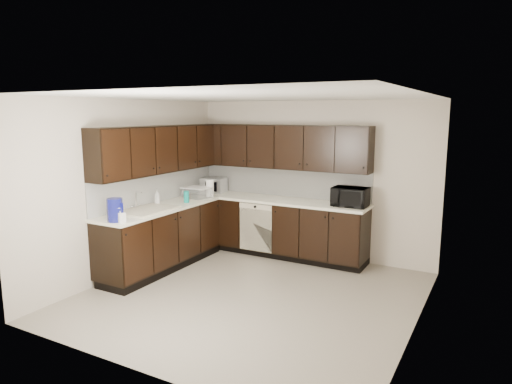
% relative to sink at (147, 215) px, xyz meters
% --- Properties ---
extents(floor, '(4.00, 4.00, 0.00)m').
position_rel_sink_xyz_m(floor, '(1.68, 0.01, -0.88)').
color(floor, gray).
rests_on(floor, ground).
extents(ceiling, '(4.00, 4.00, 0.00)m').
position_rel_sink_xyz_m(ceiling, '(1.68, 0.01, 1.62)').
color(ceiling, white).
rests_on(ceiling, wall_back).
extents(wall_back, '(4.00, 0.02, 2.50)m').
position_rel_sink_xyz_m(wall_back, '(1.68, 2.01, 0.37)').
color(wall_back, beige).
rests_on(wall_back, floor).
extents(wall_left, '(0.02, 4.00, 2.50)m').
position_rel_sink_xyz_m(wall_left, '(-0.32, 0.01, 0.37)').
color(wall_left, beige).
rests_on(wall_left, floor).
extents(wall_right, '(0.02, 4.00, 2.50)m').
position_rel_sink_xyz_m(wall_right, '(3.68, 0.01, 0.37)').
color(wall_right, beige).
rests_on(wall_right, floor).
extents(wall_front, '(4.00, 0.02, 2.50)m').
position_rel_sink_xyz_m(wall_front, '(1.68, -1.99, 0.37)').
color(wall_front, beige).
rests_on(wall_front, floor).
extents(lower_cabinets, '(3.00, 2.80, 0.90)m').
position_rel_sink_xyz_m(lower_cabinets, '(0.67, 1.12, -0.47)').
color(lower_cabinets, black).
rests_on(lower_cabinets, floor).
extents(countertop, '(3.03, 2.83, 0.04)m').
position_rel_sink_xyz_m(countertop, '(0.67, 1.12, 0.04)').
color(countertop, white).
rests_on(countertop, lower_cabinets).
extents(backsplash, '(3.00, 2.80, 0.48)m').
position_rel_sink_xyz_m(backsplash, '(0.46, 1.33, 0.30)').
color(backsplash, silver).
rests_on(backsplash, countertop).
extents(upper_cabinets, '(3.00, 2.80, 0.70)m').
position_rel_sink_xyz_m(upper_cabinets, '(0.58, 1.22, 0.89)').
color(upper_cabinets, black).
rests_on(upper_cabinets, wall_back).
extents(dishwasher, '(0.58, 0.04, 0.78)m').
position_rel_sink_xyz_m(dishwasher, '(0.98, 1.42, -0.33)').
color(dishwasher, beige).
rests_on(dishwasher, lower_cabinets).
extents(sink, '(0.54, 0.82, 0.42)m').
position_rel_sink_xyz_m(sink, '(0.00, 0.00, 0.00)').
color(sink, beige).
rests_on(sink, countertop).
extents(microwave, '(0.52, 0.35, 0.28)m').
position_rel_sink_xyz_m(microwave, '(2.43, 1.68, 0.20)').
color(microwave, black).
rests_on(microwave, countertop).
extents(soap_bottle_a, '(0.11, 0.11, 0.19)m').
position_rel_sink_xyz_m(soap_bottle_a, '(0.20, -0.69, 0.15)').
color(soap_bottle_a, gray).
rests_on(soap_bottle_a, countertop).
extents(soap_bottle_b, '(0.12, 0.12, 0.23)m').
position_rel_sink_xyz_m(soap_bottle_b, '(-0.18, 0.43, 0.17)').
color(soap_bottle_b, gray).
rests_on(soap_bottle_b, countertop).
extents(toaster_oven, '(0.44, 0.35, 0.25)m').
position_rel_sink_xyz_m(toaster_oven, '(-0.03, 1.74, 0.19)').
color(toaster_oven, silver).
rests_on(toaster_oven, countertop).
extents(storage_bin, '(0.48, 0.39, 0.16)m').
position_rel_sink_xyz_m(storage_bin, '(0.01, 1.19, 0.14)').
color(storage_bin, silver).
rests_on(storage_bin, countertop).
extents(blue_pitcher, '(0.26, 0.26, 0.30)m').
position_rel_sink_xyz_m(blue_pitcher, '(0.09, -0.69, 0.21)').
color(blue_pitcher, navy).
rests_on(blue_pitcher, countertop).
extents(teal_tumbler, '(0.10, 0.10, 0.18)m').
position_rel_sink_xyz_m(teal_tumbler, '(0.12, 0.75, 0.15)').
color(teal_tumbler, '#0C8E84').
rests_on(teal_tumbler, countertop).
extents(paper_towel_roll, '(0.16, 0.16, 0.28)m').
position_rel_sink_xyz_m(paper_towel_roll, '(0.15, 1.36, 0.20)').
color(paper_towel_roll, white).
rests_on(paper_towel_roll, countertop).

